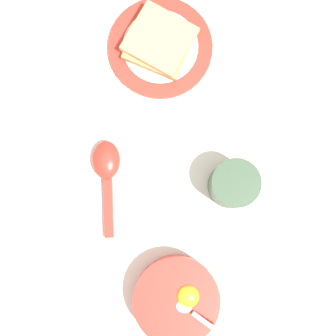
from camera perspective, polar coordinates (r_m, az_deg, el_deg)
name	(u,v)px	position (r m, az deg, el deg)	size (l,w,h in m)	color
ground_plane	(157,169)	(0.81, -1.39, -0.16)	(3.00, 3.00, 0.00)	silver
egg_bowl	(177,299)	(0.79, 1.06, -15.71)	(0.15, 0.14, 0.08)	red
toast_plate	(160,48)	(0.85, -0.93, 14.46)	(0.18, 0.18, 0.01)	red
toast_sandwich	(160,42)	(0.83, -1.03, 15.14)	(0.13, 0.13, 0.03)	tan
soup_spoon	(107,167)	(0.80, -7.45, 0.09)	(0.07, 0.17, 0.03)	red
drinking_cup	(234,184)	(0.77, 7.99, -1.98)	(0.08, 0.08, 0.08)	#334733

